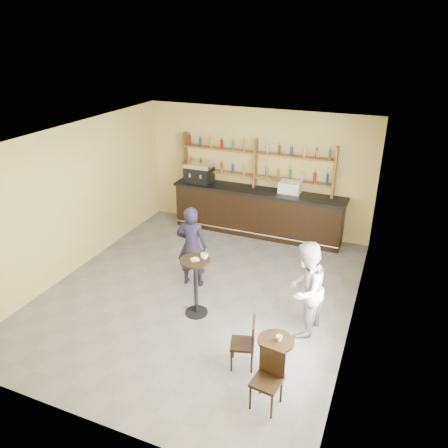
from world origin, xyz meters
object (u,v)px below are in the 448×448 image
at_px(espresso_machine, 199,173).
at_px(chair_west, 242,343).
at_px(cafe_table, 275,359).
at_px(pastry_case, 290,188).
at_px(patron_second, 305,290).
at_px(pedestal_table, 196,287).
at_px(man_main, 192,247).
at_px(chair_south, 266,381).
at_px(bar_counter, 257,212).

relative_size(espresso_machine, chair_west, 0.83).
height_order(espresso_machine, cafe_table, espresso_machine).
height_order(pastry_case, chair_west, pastry_case).
bearing_deg(espresso_machine, chair_west, -54.90).
bearing_deg(patron_second, pastry_case, -151.24).
distance_m(cafe_table, chair_west, 0.56).
distance_m(pedestal_table, cafe_table, 2.13).
xyz_separation_m(man_main, cafe_table, (2.38, -1.97, -0.52)).
xyz_separation_m(cafe_table, chair_south, (0.05, -0.60, 0.10)).
relative_size(bar_counter, pedestal_table, 3.85).
height_order(chair_west, patron_second, patron_second).
distance_m(espresso_machine, man_main, 3.18).
relative_size(espresso_machine, pastry_case, 1.31).
xyz_separation_m(pastry_case, patron_second, (1.23, -3.60, -0.49)).
relative_size(pastry_case, pedestal_table, 0.47).
xyz_separation_m(espresso_machine, pastry_case, (2.48, 0.00, -0.09)).
distance_m(bar_counter, man_main, 2.94).
bearing_deg(man_main, chair_west, 124.21).
bearing_deg(chair_south, man_main, 140.94).
bearing_deg(patron_second, espresso_machine, -124.23).
distance_m(pedestal_table, man_main, 1.12).
bearing_deg(pastry_case, man_main, -109.23).
xyz_separation_m(espresso_machine, pedestal_table, (1.72, -3.82, -0.89)).
distance_m(pastry_case, chair_west, 4.93).
bearing_deg(man_main, cafe_table, 130.98).
relative_size(bar_counter, pastry_case, 8.22).
xyz_separation_m(espresso_machine, man_main, (1.19, -2.89, -0.59)).
xyz_separation_m(bar_counter, pedestal_table, (0.07, -3.82, -0.02)).
bearing_deg(pastry_case, chair_west, -78.76).
distance_m(pastry_case, pedestal_table, 3.98).
bearing_deg(pastry_case, pedestal_table, -96.30).
distance_m(bar_counter, chair_south, 5.81).
xyz_separation_m(bar_counter, chair_west, (1.37, -4.81, -0.17)).
height_order(man_main, cafe_table, man_main).
xyz_separation_m(espresso_machine, patron_second, (3.71, -3.60, -0.59)).
xyz_separation_m(bar_counter, chair_south, (1.97, -5.46, -0.16)).
distance_m(chair_west, patron_second, 1.46).
height_order(man_main, patron_second, patron_second).
height_order(bar_counter, pastry_case, pastry_case).
bearing_deg(bar_counter, patron_second, -60.27).
height_order(bar_counter, espresso_machine, espresso_machine).
distance_m(pedestal_table, chair_south, 2.51).
distance_m(man_main, chair_west, 2.69).
height_order(pastry_case, chair_south, pastry_case).
height_order(espresso_machine, man_main, man_main).
bearing_deg(man_main, patron_second, 154.85).
relative_size(pedestal_table, chair_west, 1.34).
height_order(pedestal_table, cafe_table, pedestal_table).
relative_size(espresso_machine, chair_south, 0.79).
bearing_deg(espresso_machine, cafe_table, -50.72).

